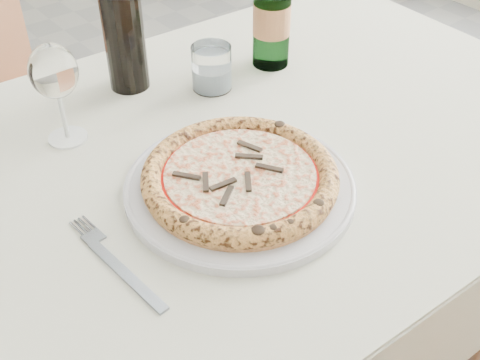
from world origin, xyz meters
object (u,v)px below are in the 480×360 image
(pizza, at_px, (240,177))
(wine_glass, at_px, (54,74))
(wine_bottle, at_px, (122,22))
(dining_table, at_px, (202,204))
(tumbler, at_px, (212,70))
(plate, at_px, (240,186))
(beer_bottle, at_px, (272,10))

(pizza, bearing_deg, wine_glass, 116.01)
(pizza, xyz_separation_m, wine_bottle, (0.03, 0.35, 0.10))
(dining_table, xyz_separation_m, tumbler, (0.14, 0.16, 0.13))
(plate, relative_size, wine_bottle, 1.14)
(plate, xyz_separation_m, tumbler, (0.14, 0.26, 0.03))
(wine_glass, xyz_separation_m, tumbler, (0.27, -0.02, -0.08))
(tumbler, bearing_deg, beer_bottle, 0.83)
(plate, distance_m, wine_glass, 0.32)
(wine_glass, bearing_deg, beer_bottle, -2.11)
(wine_bottle, bearing_deg, beer_bottle, -20.97)
(tumbler, bearing_deg, pizza, -119.02)
(tumbler, relative_size, wine_bottle, 0.28)
(pizza, distance_m, wine_glass, 0.32)
(wine_glass, distance_m, tumbler, 0.29)
(tumbler, bearing_deg, wine_bottle, 138.48)
(beer_bottle, distance_m, wine_bottle, 0.27)
(plate, xyz_separation_m, wine_glass, (-0.13, 0.27, 0.11))
(dining_table, bearing_deg, wine_bottle, 83.15)
(pizza, height_order, wine_bottle, wine_bottle)
(wine_bottle, bearing_deg, plate, -94.93)
(wine_glass, bearing_deg, plate, -63.99)
(wine_glass, bearing_deg, dining_table, -52.39)
(pizza, height_order, wine_glass, wine_glass)
(dining_table, distance_m, wine_bottle, 0.34)
(plate, bearing_deg, pizza, -161.69)
(dining_table, height_order, wine_glass, wine_glass)
(pizza, bearing_deg, tumbler, 60.98)
(wine_glass, distance_m, beer_bottle, 0.42)
(wine_glass, relative_size, wine_bottle, 0.57)
(pizza, height_order, beer_bottle, beer_bottle)
(tumbler, relative_size, beer_bottle, 0.30)
(wine_glass, xyz_separation_m, wine_bottle, (0.16, 0.08, 0.01))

